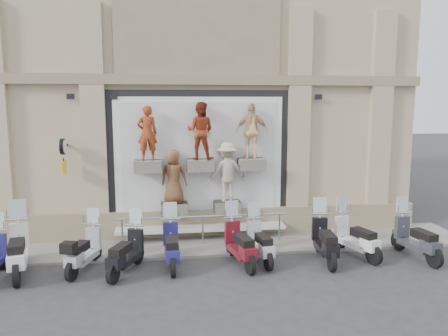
{
  "coord_description": "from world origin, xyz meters",
  "views": [
    {
      "loc": [
        -1.07,
        -10.29,
        4.17
      ],
      "look_at": [
        0.61,
        1.9,
        2.33
      ],
      "focal_mm": 35.0,
      "sensor_mm": 36.0,
      "label": 1
    }
  ],
  "objects_px": {
    "scooter_b": "(17,240)",
    "scooter_i": "(356,229)",
    "clock_sign_bracket": "(63,152)",
    "scooter_d": "(126,244)",
    "scooter_e": "(171,237)",
    "scooter_f": "(240,235)",
    "scooter_g": "(260,235)",
    "guard_rail": "(203,231)",
    "scooter_c": "(84,242)",
    "scooter_h": "(325,232)",
    "scooter_j": "(417,230)"
  },
  "relations": [
    {
      "from": "scooter_b",
      "to": "scooter_d",
      "type": "height_order",
      "value": "scooter_b"
    },
    {
      "from": "scooter_h",
      "to": "scooter_i",
      "type": "relative_size",
      "value": 1.03
    },
    {
      "from": "scooter_f",
      "to": "scooter_h",
      "type": "xyz_separation_m",
      "value": [
        2.27,
        -0.05,
        0.01
      ]
    },
    {
      "from": "clock_sign_bracket",
      "to": "scooter_f",
      "type": "relative_size",
      "value": 0.53
    },
    {
      "from": "scooter_j",
      "to": "scooter_i",
      "type": "bearing_deg",
      "value": 158.9
    },
    {
      "from": "scooter_e",
      "to": "scooter_h",
      "type": "height_order",
      "value": "scooter_h"
    },
    {
      "from": "scooter_c",
      "to": "scooter_j",
      "type": "bearing_deg",
      "value": 14.43
    },
    {
      "from": "scooter_h",
      "to": "clock_sign_bracket",
      "type": "bearing_deg",
      "value": 169.29
    },
    {
      "from": "guard_rail",
      "to": "scooter_g",
      "type": "distance_m",
      "value": 2.01
    },
    {
      "from": "clock_sign_bracket",
      "to": "scooter_j",
      "type": "relative_size",
      "value": 0.53
    },
    {
      "from": "guard_rail",
      "to": "scooter_f",
      "type": "distance_m",
      "value": 1.81
    },
    {
      "from": "clock_sign_bracket",
      "to": "scooter_b",
      "type": "distance_m",
      "value": 2.86
    },
    {
      "from": "clock_sign_bracket",
      "to": "scooter_h",
      "type": "relative_size",
      "value": 0.52
    },
    {
      "from": "guard_rail",
      "to": "scooter_d",
      "type": "xyz_separation_m",
      "value": [
        -2.05,
        -1.76,
        0.28
      ]
    },
    {
      "from": "scooter_i",
      "to": "scooter_j",
      "type": "bearing_deg",
      "value": -30.84
    },
    {
      "from": "guard_rail",
      "to": "scooter_b",
      "type": "bearing_deg",
      "value": -162.11
    },
    {
      "from": "guard_rail",
      "to": "scooter_d",
      "type": "distance_m",
      "value": 2.72
    },
    {
      "from": "guard_rail",
      "to": "clock_sign_bracket",
      "type": "xyz_separation_m",
      "value": [
        -3.9,
        0.47,
        2.34
      ]
    },
    {
      "from": "scooter_g",
      "to": "scooter_j",
      "type": "distance_m",
      "value": 4.22
    },
    {
      "from": "clock_sign_bracket",
      "to": "scooter_c",
      "type": "bearing_deg",
      "value": -67.5
    },
    {
      "from": "scooter_g",
      "to": "scooter_e",
      "type": "bearing_deg",
      "value": 175.09
    },
    {
      "from": "scooter_f",
      "to": "guard_rail",
      "type": "bearing_deg",
      "value": 106.6
    },
    {
      "from": "guard_rail",
      "to": "scooter_b",
      "type": "height_order",
      "value": "scooter_b"
    },
    {
      "from": "scooter_e",
      "to": "scooter_f",
      "type": "relative_size",
      "value": 0.99
    },
    {
      "from": "scooter_c",
      "to": "scooter_f",
      "type": "bearing_deg",
      "value": 14.72
    },
    {
      "from": "scooter_d",
      "to": "scooter_f",
      "type": "relative_size",
      "value": 0.96
    },
    {
      "from": "guard_rail",
      "to": "scooter_j",
      "type": "bearing_deg",
      "value": -17.56
    },
    {
      "from": "scooter_d",
      "to": "scooter_e",
      "type": "bearing_deg",
      "value": 36.66
    },
    {
      "from": "scooter_b",
      "to": "scooter_c",
      "type": "xyz_separation_m",
      "value": [
        1.54,
        0.04,
        -0.14
      ]
    },
    {
      "from": "scooter_b",
      "to": "scooter_g",
      "type": "xyz_separation_m",
      "value": [
        6.04,
        0.07,
        -0.13
      ]
    },
    {
      "from": "scooter_g",
      "to": "scooter_i",
      "type": "height_order",
      "value": "scooter_i"
    },
    {
      "from": "guard_rail",
      "to": "scooter_i",
      "type": "xyz_separation_m",
      "value": [
        4.06,
        -1.42,
        0.31
      ]
    },
    {
      "from": "guard_rail",
      "to": "scooter_b",
      "type": "xyz_separation_m",
      "value": [
        -4.65,
        -1.5,
        0.4
      ]
    },
    {
      "from": "scooter_i",
      "to": "scooter_j",
      "type": "distance_m",
      "value": 1.59
    },
    {
      "from": "clock_sign_bracket",
      "to": "scooter_b",
      "type": "relative_size",
      "value": 0.48
    },
    {
      "from": "scooter_d",
      "to": "scooter_b",
      "type": "bearing_deg",
      "value": -163.79
    },
    {
      "from": "scooter_h",
      "to": "scooter_i",
      "type": "xyz_separation_m",
      "value": [
        0.96,
        0.22,
        -0.02
      ]
    },
    {
      "from": "clock_sign_bracket",
      "to": "scooter_j",
      "type": "xyz_separation_m",
      "value": [
        9.51,
        -2.24,
        -2.02
      ]
    },
    {
      "from": "scooter_f",
      "to": "scooter_g",
      "type": "relative_size",
      "value": 1.06
    },
    {
      "from": "guard_rail",
      "to": "scooter_f",
      "type": "relative_size",
      "value": 2.62
    },
    {
      "from": "scooter_e",
      "to": "scooter_f",
      "type": "height_order",
      "value": "scooter_f"
    },
    {
      "from": "scooter_h",
      "to": "scooter_b",
      "type": "bearing_deg",
      "value": -174.98
    },
    {
      "from": "clock_sign_bracket",
      "to": "scooter_d",
      "type": "height_order",
      "value": "clock_sign_bracket"
    },
    {
      "from": "scooter_b",
      "to": "scooter_i",
      "type": "xyz_separation_m",
      "value": [
        8.7,
        0.08,
        -0.09
      ]
    },
    {
      "from": "scooter_b",
      "to": "scooter_h",
      "type": "relative_size",
      "value": 1.09
    },
    {
      "from": "scooter_d",
      "to": "scooter_i",
      "type": "distance_m",
      "value": 6.12
    },
    {
      "from": "scooter_b",
      "to": "scooter_f",
      "type": "distance_m",
      "value": 5.47
    },
    {
      "from": "scooter_g",
      "to": "scooter_b",
      "type": "bearing_deg",
      "value": 174.72
    },
    {
      "from": "clock_sign_bracket",
      "to": "scooter_e",
      "type": "relative_size",
      "value": 0.53
    },
    {
      "from": "scooter_h",
      "to": "scooter_j",
      "type": "xyz_separation_m",
      "value": [
        2.51,
        -0.14,
        -0.01
      ]
    }
  ]
}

